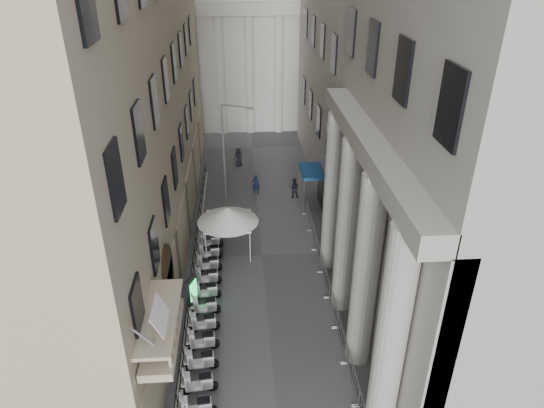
{
  "coord_description": "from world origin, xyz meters",
  "views": [
    {
      "loc": [
        -1.2,
        -7.35,
        18.2
      ],
      "look_at": [
        0.57,
        17.97,
        4.5
      ],
      "focal_mm": 32.0,
      "sensor_mm": 36.0,
      "label": 1
    }
  ],
  "objects": [
    {
      "name": "barrier_3",
      "position": [
        3.66,
        13.33,
        0.0
      ],
      "size": [
        0.6,
        2.4,
        1.1
      ],
      "primitive_type": null,
      "color": "#A1A4A9",
      "rests_on": "ground"
    },
    {
      "name": "iron_fence",
      "position": [
        -4.3,
        18.0,
        0.0
      ],
      "size": [
        0.3,
        28.0,
        1.4
      ],
      "primitive_type": null,
      "color": "black",
      "rests_on": "ground"
    },
    {
      "name": "scooter_12",
      "position": [
        -3.43,
        18.96,
        0.0
      ],
      "size": [
        1.45,
        0.71,
        1.5
      ],
      "primitive_type": null,
      "rotation": [
        0.0,
        0.0,
        1.68
      ],
      "color": "silver",
      "rests_on": "ground"
    },
    {
      "name": "pedestrian_a",
      "position": [
        -0.04,
        28.18,
        0.83
      ],
      "size": [
        0.69,
        0.54,
        1.66
      ],
      "primitive_type": "imported",
      "rotation": [
        0.0,
        0.0,
        2.87
      ],
      "color": "black",
      "rests_on": "ground"
    },
    {
      "name": "barrier_2",
      "position": [
        3.66,
        10.83,
        0.0
      ],
      "size": [
        0.6,
        2.4,
        1.1
      ],
      "primitive_type": null,
      "color": "#A1A4A9",
      "rests_on": "ground"
    },
    {
      "name": "barrier_6",
      "position": [
        3.66,
        20.83,
        0.0
      ],
      "size": [
        0.6,
        2.4,
        1.1
      ],
      "primitive_type": null,
      "color": "#A1A4A9",
      "rests_on": "ground"
    },
    {
      "name": "barrier_1",
      "position": [
        3.66,
        8.33,
        0.0
      ],
      "size": [
        0.6,
        2.4,
        1.1
      ],
      "primitive_type": null,
      "color": "#A1A4A9",
      "rests_on": "ground"
    },
    {
      "name": "info_kiosk",
      "position": [
        -4.19,
        14.29,
        1.03
      ],
      "size": [
        0.63,
        1.0,
        2.04
      ],
      "rotation": [
        0.0,
        0.0,
        -0.39
      ],
      "color": "black",
      "rests_on": "ground"
    },
    {
      "name": "scooter_8",
      "position": [
        -3.43,
        13.65,
        0.0
      ],
      "size": [
        1.45,
        0.71,
        1.5
      ],
      "primitive_type": null,
      "rotation": [
        0.0,
        0.0,
        1.68
      ],
      "color": "silver",
      "rests_on": "ground"
    },
    {
      "name": "pedestrian_b",
      "position": [
        3.0,
        27.35,
        0.84
      ],
      "size": [
        0.88,
        0.73,
        1.67
      ],
      "primitive_type": "imported",
      "rotation": [
        0.0,
        0.0,
        3.02
      ],
      "color": "black",
      "rests_on": "ground"
    },
    {
      "name": "scooter_9",
      "position": [
        -3.43,
        14.98,
        0.0
      ],
      "size": [
        1.45,
        0.71,
        1.5
      ],
      "primitive_type": null,
      "rotation": [
        0.0,
        0.0,
        1.68
      ],
      "color": "silver",
      "rests_on": "ground"
    },
    {
      "name": "scooter_7",
      "position": [
        -3.43,
        12.32,
        0.0
      ],
      "size": [
        1.45,
        0.71,
        1.5
      ],
      "primitive_type": null,
      "rotation": [
        0.0,
        0.0,
        1.68
      ],
      "color": "silver",
      "rests_on": "ground"
    },
    {
      "name": "security_tent",
      "position": [
        -2.19,
        20.0,
        2.71
      ],
      "size": [
        3.99,
        3.99,
        3.25
      ],
      "color": "silver",
      "rests_on": "ground"
    },
    {
      "name": "barrier_5",
      "position": [
        3.66,
        18.33,
        0.0
      ],
      "size": [
        0.6,
        2.4,
        1.1
      ],
      "primitive_type": null,
      "color": "#A1A4A9",
      "rests_on": "ground"
    },
    {
      "name": "scooter_10",
      "position": [
        -3.43,
        16.31,
        0.0
      ],
      "size": [
        1.45,
        0.71,
        1.5
      ],
      "primitive_type": null,
      "rotation": [
        0.0,
        0.0,
        1.68
      ],
      "color": "silver",
      "rests_on": "ground"
    },
    {
      "name": "barrier_7",
      "position": [
        3.66,
        23.33,
        0.0
      ],
      "size": [
        0.6,
        2.4,
        1.1
      ],
      "primitive_type": null,
      "color": "#A1A4A9",
      "rests_on": "ground"
    },
    {
      "name": "blue_awning",
      "position": [
        4.15,
        26.0,
        0.0
      ],
      "size": [
        1.6,
        3.0,
        3.0
      ],
      "primitive_type": null,
      "color": "navy",
      "rests_on": "ground"
    },
    {
      "name": "scooter_5",
      "position": [
        -3.43,
        9.67,
        0.0
      ],
      "size": [
        1.45,
        0.71,
        1.5
      ],
      "primitive_type": null,
      "rotation": [
        0.0,
        0.0,
        1.68
      ],
      "color": "silver",
      "rests_on": "ground"
    },
    {
      "name": "pedestrian_c",
      "position": [
        -1.42,
        33.94,
        0.87
      ],
      "size": [
        1.0,
        0.87,
        1.73
      ],
      "primitive_type": "imported",
      "rotation": [
        0.0,
        0.0,
        3.6
      ],
      "color": "black",
      "rests_on": "ground"
    },
    {
      "name": "scooter_11",
      "position": [
        -3.43,
        17.64,
        0.0
      ],
      "size": [
        1.45,
        0.71,
        1.5
      ],
      "primitive_type": null,
      "rotation": [
        0.0,
        0.0,
        1.68
      ],
      "color": "silver",
      "rests_on": "ground"
    },
    {
      "name": "scooter_13",
      "position": [
        -3.43,
        20.29,
        0.0
      ],
      "size": [
        1.45,
        0.71,
        1.5
      ],
      "primitive_type": null,
      "rotation": [
        0.0,
        0.0,
        1.68
      ],
      "color": "silver",
      "rests_on": "ground"
    },
    {
      "name": "street_lamp",
      "position": [
        -2.23,
        27.55,
        4.62
      ],
      "size": [
        2.37,
        1.19,
        7.79
      ],
      "rotation": [
        0.0,
        0.0,
        -0.43
      ],
      "color": "#989AA0",
      "rests_on": "ground"
    },
    {
      "name": "barrier_4",
      "position": [
        3.66,
        15.83,
        0.0
      ],
      "size": [
        0.6,
        2.4,
        1.1
      ],
      "primitive_type": null,
      "color": "#A1A4A9",
      "rests_on": "ground"
    },
    {
      "name": "scooter_6",
      "position": [
        -3.43,
        10.99,
        0.0
      ],
      "size": [
        1.45,
        0.71,
        1.5
      ],
      "primitive_type": null,
      "rotation": [
        0.0,
        0.0,
        1.68
      ],
      "color": "silver",
      "rests_on": "ground"
    },
    {
      "name": "scooter_4",
      "position": [
        -3.43,
        8.34,
        0.0
      ],
      "size": [
        1.45,
        0.71,
        1.5
      ],
      "primitive_type": null,
      "rotation": [
        0.0,
        0.0,
        1.68
      ],
      "color": "silver",
      "rests_on": "ground"
    }
  ]
}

